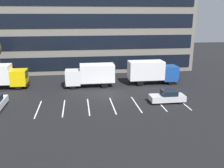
# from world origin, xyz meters

# --- Properties ---
(ground_plane) EXTENTS (120.00, 120.00, 0.00)m
(ground_plane) POSITION_xyz_m (0.00, 0.00, 0.00)
(ground_plane) COLOR black
(office_building) EXTENTS (34.84, 11.13, 18.00)m
(office_building) POSITION_xyz_m (0.00, 17.95, 9.00)
(office_building) COLOR slate
(office_building) RESTS_ON ground_plane
(lot_markings) EXTENTS (16.94, 5.40, 0.01)m
(lot_markings) POSITION_xyz_m (0.00, -3.87, 0.00)
(lot_markings) COLOR silver
(lot_markings) RESTS_ON ground_plane
(box_truck_blue) EXTENTS (7.57, 2.51, 3.51)m
(box_truck_blue) POSITION_xyz_m (7.18, 4.66, 1.97)
(box_truck_blue) COLOR #194799
(box_truck_blue) RESTS_ON ground_plane
(box_truck_white) EXTENTS (7.14, 2.36, 3.31)m
(box_truck_white) POSITION_xyz_m (-2.04, 4.30, 1.86)
(box_truck_white) COLOR white
(box_truck_white) RESTS_ON ground_plane
(sedan_silver) EXTENTS (4.15, 1.74, 1.49)m
(sedan_silver) POSITION_xyz_m (6.63, -3.69, 0.70)
(sedan_silver) COLOR silver
(sedan_silver) RESTS_ON ground_plane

